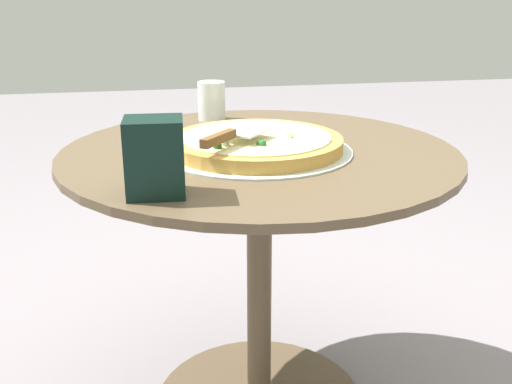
{
  "coord_description": "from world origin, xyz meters",
  "views": [
    {
      "loc": [
        -0.25,
        -1.29,
        1.04
      ],
      "look_at": [
        -0.01,
        -0.02,
        0.59
      ],
      "focal_mm": 42.66,
      "sensor_mm": 36.0,
      "label": 1
    }
  ],
  "objects": [
    {
      "name": "napkin_dispenser",
      "position": [
        -0.24,
        -0.27,
        0.75
      ],
      "size": [
        0.11,
        0.09,
        0.14
      ],
      "primitive_type": "cube",
      "rotation": [
        0.0,
        0.0,
        6.22
      ],
      "color": "black",
      "rests_on": "patio_table"
    },
    {
      "name": "drinking_cup",
      "position": [
        -0.07,
        0.33,
        0.74
      ],
      "size": [
        0.07,
        0.07,
        0.1
      ],
      "primitive_type": "cylinder",
      "color": "white",
      "rests_on": "patio_table"
    },
    {
      "name": "patio_table",
      "position": [
        0.0,
        0.0,
        0.48
      ],
      "size": [
        0.89,
        0.89,
        0.69
      ],
      "color": "brown",
      "rests_on": "ground"
    },
    {
      "name": "pizza_server",
      "position": [
        -0.08,
        -0.09,
        0.74
      ],
      "size": [
        0.17,
        0.19,
        0.02
      ],
      "color": "silver",
      "rests_on": "pizza_on_tray"
    },
    {
      "name": "pizza_on_tray",
      "position": [
        -0.01,
        -0.02,
        0.7
      ],
      "size": [
        0.43,
        0.43,
        0.05
      ],
      "color": "silver",
      "rests_on": "patio_table"
    }
  ]
}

